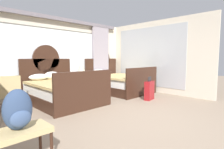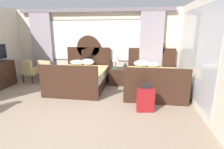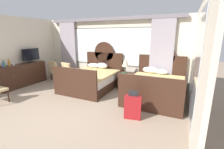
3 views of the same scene
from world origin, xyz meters
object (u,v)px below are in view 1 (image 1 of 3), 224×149
Objects in this scene: backpack_on_bench at (18,111)px; bed_near_window at (63,90)px; bed_near_mirror at (119,82)px; table_lamp_on_nightstand at (81,66)px; suitcase_on_floor at (149,90)px; armchair_by_window_left at (8,91)px; book_on_nightstand at (84,78)px; nightstand_between_beds at (85,86)px; luggage_bench at (18,135)px.

bed_near_window is at bearing 51.36° from backpack_on_bench.
bed_near_mirror is 3.51× the size of table_lamp_on_nightstand.
suitcase_on_floor is (4.04, 0.84, -0.39)m from backpack_on_bench.
book_on_nightstand is at bearing 4.69° from armchair_by_window_left.
armchair_by_window_left is at bearing 169.10° from bed_near_window.
backpack_on_bench reaches higher than suitcase_on_floor.
suitcase_on_floor is (0.91, -2.14, 0.01)m from nightstand_between_beds.
book_on_nightstand is (-0.02, -0.17, -0.41)m from table_lamp_on_nightstand.
armchair_by_window_left is at bearing -172.89° from nightstand_between_beds.
book_on_nightstand is (-1.29, 0.46, 0.23)m from bed_near_mirror.
table_lamp_on_nightstand is at bearing 114.51° from suitcase_on_floor.
backpack_on_bench reaches higher than book_on_nightstand.
table_lamp_on_nightstand is 0.85× the size of suitcase_on_floor.
luggage_bench is at bearing -102.73° from armchair_by_window_left.
nightstand_between_beds is 0.85× the size of luggage_bench.
backpack_on_bench is (0.01, -0.01, 0.29)m from luggage_bench.
bed_near_mirror is 4.95m from backpack_on_bench.
book_on_nightstand is 0.36× the size of suitcase_on_floor.
bed_near_window is at bearing 51.11° from luggage_bench.
bed_near_window is at bearing 143.51° from suitcase_on_floor.
table_lamp_on_nightstand reaches higher than suitcase_on_floor.
bed_near_window is 1.00× the size of bed_near_mirror.
bed_near_mirror is at bearing -25.79° from nightstand_between_beds.
book_on_nightstand is 2.44m from armchair_by_window_left.
armchair_by_window_left is 1.80× the size of backpack_on_bench.
luggage_bench is (-4.32, -2.39, 0.03)m from bed_near_mirror.
luggage_bench is at bearing 128.73° from backpack_on_bench.
suitcase_on_floor reaches higher than luggage_bench.
suitcase_on_floor is at bearing -66.83° from nightstand_between_beds.
luggage_bench is at bearing -128.89° from bed_near_window.
suitcase_on_floor is (3.45, -1.82, -0.19)m from armchair_by_window_left.
bed_near_mirror is 3.54× the size of nightstand_between_beds.
bed_near_mirror is (2.39, -0.00, -0.00)m from bed_near_window.
backpack_on_bench is 0.67× the size of suitcase_on_floor.
suitcase_on_floor is (1.02, -2.02, -0.30)m from book_on_nightstand.
luggage_bench is at bearing -135.20° from table_lamp_on_nightstand.
backpack_on_bench reaches higher than armchair_by_window_left.
armchair_by_window_left is at bearing 77.27° from luggage_bench.
bed_near_mirror reaches higher than armchair_by_window_left.
armchair_by_window_left is 1.22× the size of luggage_bench.
suitcase_on_floor is (-0.28, -1.56, -0.07)m from bed_near_mirror.
bed_near_mirror is at bearing 80.01° from suitcase_on_floor.
table_lamp_on_nightstand reaches higher than nightstand_between_beds.
bed_near_window reaches higher than backpack_on_bench.
backpack_on_bench is (-0.59, -2.66, 0.21)m from armchair_by_window_left.
book_on_nightstand reaches higher than nightstand_between_beds.
luggage_bench is 1.48× the size of backpack_on_bench.
nightstand_between_beds is 0.99× the size of table_lamp_on_nightstand.
luggage_bench is (-1.93, -2.40, 0.03)m from bed_near_window.
nightstand_between_beds is 1.25× the size of backpack_on_bench.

